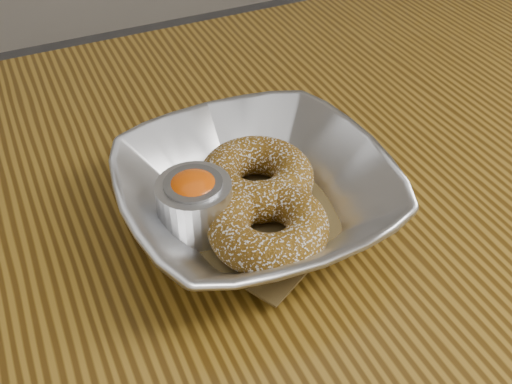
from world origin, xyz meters
name	(u,v)px	position (x,y,z in m)	size (l,w,h in m)	color
table	(363,272)	(0.00, 0.00, 0.65)	(1.20, 0.80, 0.75)	brown
serving_bowl	(256,195)	(-0.11, 0.02, 0.78)	(0.22, 0.22, 0.05)	silver
parchment	(256,211)	(-0.11, 0.02, 0.76)	(0.14, 0.14, 0.00)	brown
donut_back	(257,178)	(-0.10, 0.04, 0.78)	(0.10, 0.10, 0.03)	brown
donut_front	(268,227)	(-0.11, -0.02, 0.78)	(0.10, 0.10, 0.03)	brown
ramekin	(195,203)	(-0.16, 0.02, 0.78)	(0.06, 0.06, 0.05)	silver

